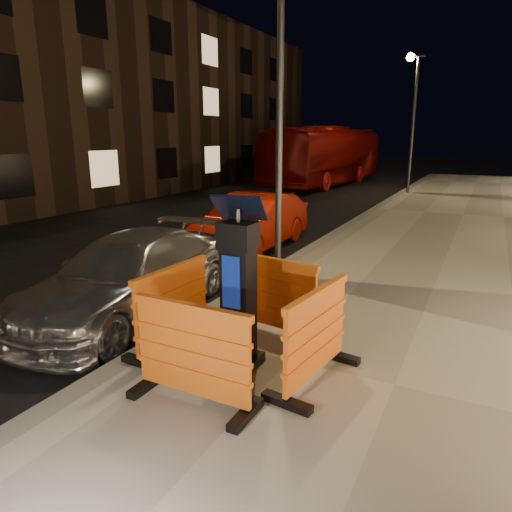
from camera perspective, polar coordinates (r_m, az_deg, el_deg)
The scene contains 13 objects.
ground_plane at distance 6.53m, azimuth -10.46°, elevation -10.58°, with size 120.00×120.00×0.00m, color black.
sidewalk at distance 5.41m, azimuth 16.85°, elevation -15.82°, with size 6.00×60.00×0.15m, color gray.
kerb at distance 6.50m, azimuth -10.50°, elevation -9.98°, with size 0.30×60.00×0.15m, color slate.
parking_kiosk at distance 5.24m, azimuth -2.19°, elevation -3.84°, with size 0.60×0.60×1.90m, color black.
barrier_front at distance 4.66m, azimuth -7.95°, elevation -12.08°, with size 1.36×0.56×1.06m, color orange.
barrier_back at distance 6.17m, azimuth 2.15°, elevation -5.01°, with size 1.36×0.56×1.06m, color orange.
barrier_kerbside at distance 5.87m, azimuth -10.33°, elevation -6.32°, with size 1.36×0.56×1.06m, color orange.
barrier_bldgside at distance 5.03m, azimuth 7.51°, elevation -9.93°, with size 1.36×0.56×1.06m, color orange.
car_silver at distance 7.66m, azimuth -15.22°, elevation -6.95°, with size 1.76×4.34×1.26m, color silver.
car_red at distance 11.56m, azimuth -0.44°, elevation 0.95°, with size 1.45×4.15×1.37m, color #A61402.
bus_doubledecker at distance 27.03m, azimuth 8.62°, elevation 8.79°, with size 2.73×11.66×3.25m, color maroon.
street_lamp_mid at distance 8.38m, azimuth 2.98°, elevation 17.39°, with size 0.12×0.12×6.00m, color #3F3F44.
street_lamp_far at distance 22.90m, azimuth 19.01°, elevation 15.01°, with size 0.12×0.12×6.00m, color #3F3F44.
Camera 1 is at (3.66, -4.64, 2.78)m, focal length 32.00 mm.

